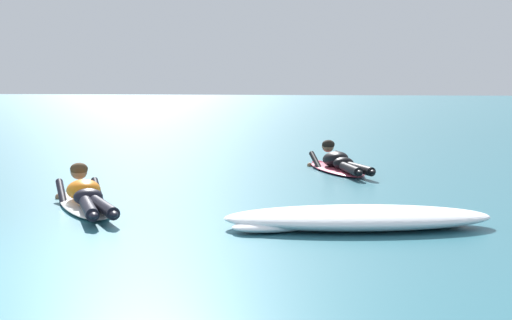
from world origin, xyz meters
TOP-DOWN VIEW (x-y plane):
  - ground_plane at (0.00, 10.00)m, footprint 120.00×120.00m
  - surfer_near at (0.35, 3.60)m, footprint 1.65×2.52m
  - surfer_far at (3.15, 7.70)m, footprint 1.34×2.50m
  - whitewater_front at (3.57, 2.87)m, footprint 2.89×1.48m

SIDE VIEW (x-z plane):
  - ground_plane at x=0.00m, z-range 0.00..0.00m
  - whitewater_front at x=3.57m, z-range -0.01..0.22m
  - surfer_far at x=3.15m, z-range -0.13..0.40m
  - surfer_near at x=0.35m, z-range -0.13..0.40m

